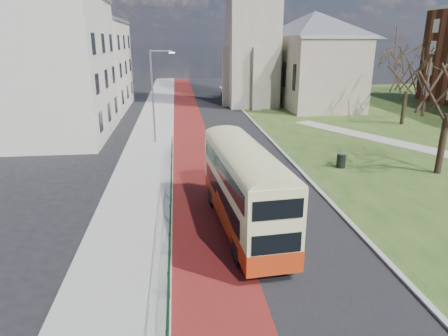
{
  "coord_description": "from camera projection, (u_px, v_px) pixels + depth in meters",
  "views": [
    {
      "loc": [
        -2.42,
        -17.46,
        8.94
      ],
      "look_at": [
        0.1,
        3.89,
        2.0
      ],
      "focal_mm": 32.0,
      "sensor_mm": 36.0,
      "label": 1
    }
  ],
  "objects": [
    {
      "name": "road_carriageway",
      "position": [
        219.0,
        136.0,
        38.58
      ],
      "size": [
        9.0,
        120.0,
        0.01
      ],
      "primitive_type": "cube",
      "color": "black",
      "rests_on": "ground"
    },
    {
      "name": "bus",
      "position": [
        244.0,
        185.0,
        19.01
      ],
      "size": [
        3.06,
        9.88,
        4.07
      ],
      "rotation": [
        0.0,
        0.0,
        0.08
      ],
      "color": "#AC300F",
      "rests_on": "ground"
    },
    {
      "name": "litter_bin",
      "position": [
        341.0,
        160.0,
        28.91
      ],
      "size": [
        0.88,
        0.88,
        1.1
      ],
      "rotation": [
        0.0,
        0.0,
        -0.33
      ],
      "color": "black",
      "rests_on": "grass_green"
    },
    {
      "name": "gothic_church",
      "position": [
        287.0,
        6.0,
        52.79
      ],
      "size": [
        16.38,
        18.0,
        40.0
      ],
      "color": "gray",
      "rests_on": "ground"
    },
    {
      "name": "grass_green",
      "position": [
        442.0,
        126.0,
        43.2
      ],
      "size": [
        40.0,
        80.0,
        0.04
      ],
      "primitive_type": "cube",
      "color": "#2D481A",
      "rests_on": "ground"
    },
    {
      "name": "street_block_far",
      "position": [
        86.0,
        65.0,
        52.1
      ],
      "size": [
        10.3,
        16.3,
        11.5
      ],
      "color": "beige",
      "rests_on": "ground"
    },
    {
      "name": "kerb_west",
      "position": [
        172.0,
        137.0,
        38.06
      ],
      "size": [
        0.25,
        120.0,
        0.13
      ],
      "primitive_type": "cube",
      "color": "#999993",
      "rests_on": "ground"
    },
    {
      "name": "bus_lane",
      "position": [
        191.0,
        137.0,
        38.28
      ],
      "size": [
        3.4,
        120.0,
        0.01
      ],
      "primitive_type": "cube",
      "color": "#591414",
      "rests_on": "ground"
    },
    {
      "name": "street_block_near",
      "position": [
        49.0,
        67.0,
        36.75
      ],
      "size": [
        10.3,
        14.3,
        13.0
      ],
      "color": "beige",
      "rests_on": "ground"
    },
    {
      "name": "streetlamp",
      "position": [
        154.0,
        92.0,
        34.63
      ],
      "size": [
        2.13,
        0.18,
        8.0
      ],
      "color": "gray",
      "rests_on": "pavement_west"
    },
    {
      "name": "winter_tree_far",
      "position": [
        410.0,
        64.0,
        42.11
      ],
      "size": [
        6.34,
        6.34,
        9.21
      ],
      "rotation": [
        0.0,
        0.0,
        -0.01
      ],
      "color": "#2F2517",
      "rests_on": "grass_green"
    },
    {
      "name": "kerb_east",
      "position": [
        261.0,
        130.0,
        40.97
      ],
      "size": [
        0.25,
        80.0,
        0.13
      ],
      "primitive_type": "cube",
      "color": "#999993",
      "rests_on": "ground"
    },
    {
      "name": "ground",
      "position": [
        231.0,
        231.0,
        19.52
      ],
      "size": [
        160.0,
        160.0,
        0.0
      ],
      "primitive_type": "plane",
      "color": "black",
      "rests_on": "ground"
    },
    {
      "name": "pavement_west",
      "position": [
        151.0,
        138.0,
        37.84
      ],
      "size": [
        4.0,
        120.0,
        0.12
      ],
      "primitive_type": "cube",
      "color": "gray",
      "rests_on": "ground"
    },
    {
      "name": "pedestrian_railing",
      "position": [
        171.0,
        193.0,
        22.8
      ],
      "size": [
        0.07,
        24.0,
        1.12
      ],
      "color": "#0E3E24",
      "rests_on": "ground"
    }
  ]
}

